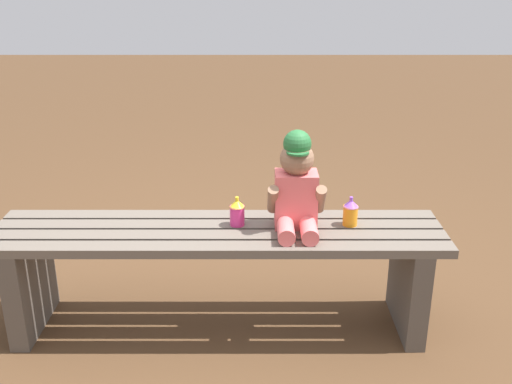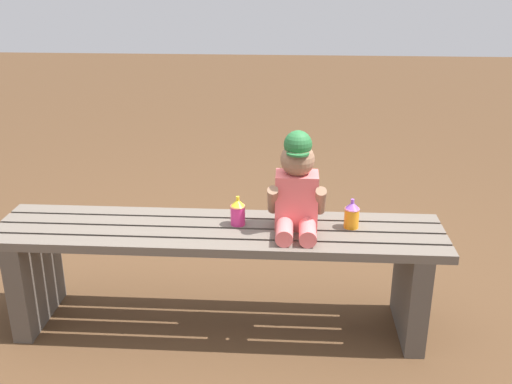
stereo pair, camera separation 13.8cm
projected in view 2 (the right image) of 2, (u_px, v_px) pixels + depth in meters
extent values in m
plane|color=#4C331E|center=(221.00, 323.00, 2.57)|extent=(16.00, 16.00, 0.00)
cube|color=#60564C|center=(213.00, 249.00, 2.27)|extent=(1.84, 0.09, 0.04)
cube|color=#60564C|center=(217.00, 237.00, 2.37)|extent=(1.84, 0.09, 0.04)
cube|color=#60564C|center=(220.00, 227.00, 2.46)|extent=(1.84, 0.09, 0.04)
cube|color=#60564C|center=(223.00, 217.00, 2.56)|extent=(1.84, 0.09, 0.04)
cube|color=#524941|center=(35.00, 275.00, 2.54)|extent=(0.08, 0.39, 0.42)
cube|color=#524941|center=(410.00, 287.00, 2.45)|extent=(0.08, 0.39, 0.42)
cube|color=#E56666|center=(296.00, 200.00, 2.38)|extent=(0.17, 0.12, 0.23)
sphere|color=#8C664C|center=(298.00, 160.00, 2.32)|extent=(0.14, 0.14, 0.14)
cylinder|color=#266633|center=(298.00, 153.00, 2.27)|extent=(0.09, 0.09, 0.01)
sphere|color=#266633|center=(298.00, 145.00, 2.29)|extent=(0.11, 0.11, 0.11)
cylinder|color=#F06B6B|center=(284.00, 231.00, 2.30)|extent=(0.07, 0.16, 0.07)
cylinder|color=#F06B6B|center=(308.00, 231.00, 2.29)|extent=(0.07, 0.16, 0.07)
cylinder|color=#8C664C|center=(273.00, 199.00, 2.35)|extent=(0.04, 0.12, 0.14)
cylinder|color=#8C664C|center=(320.00, 200.00, 2.34)|extent=(0.04, 0.12, 0.14)
cylinder|color=#E5337F|center=(238.00, 215.00, 2.42)|extent=(0.06, 0.06, 0.08)
cone|color=yellow|center=(238.00, 203.00, 2.40)|extent=(0.06, 0.06, 0.03)
cylinder|color=yellow|center=(238.00, 199.00, 2.40)|extent=(0.01, 0.01, 0.02)
cylinder|color=orange|center=(352.00, 218.00, 2.40)|extent=(0.06, 0.06, 0.08)
cone|color=#8C4CCC|center=(352.00, 205.00, 2.38)|extent=(0.06, 0.06, 0.03)
cylinder|color=#8C4CCC|center=(353.00, 201.00, 2.37)|extent=(0.01, 0.01, 0.02)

